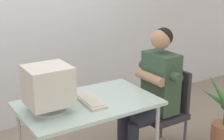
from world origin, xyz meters
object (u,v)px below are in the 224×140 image
object	(u,v)px
desk	(88,108)
crt_monitor	(49,86)
person_seated	(153,90)
office_chair	(166,107)
keyboard	(90,100)

from	to	relation	value
desk	crt_monitor	distance (m)	0.45
crt_monitor	person_seated	distance (m)	1.13
crt_monitor	office_chair	bearing A→B (deg)	1.02
desk	crt_monitor	xyz separation A→B (m)	(-0.36, -0.01, 0.28)
office_chair	crt_monitor	bearing A→B (deg)	-178.98
desk	crt_monitor	world-z (taller)	crt_monitor
office_chair	person_seated	world-z (taller)	person_seated
crt_monitor	person_seated	xyz separation A→B (m)	(1.10, 0.02, -0.26)
person_seated	crt_monitor	bearing A→B (deg)	-178.81
office_chair	person_seated	bearing A→B (deg)	180.00
office_chair	desk	bearing A→B (deg)	-179.12
desk	office_chair	xyz separation A→B (m)	(0.93, 0.01, -0.21)
desk	office_chair	distance (m)	0.95
keyboard	office_chair	bearing A→B (deg)	1.64
person_seated	desk	bearing A→B (deg)	-178.90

